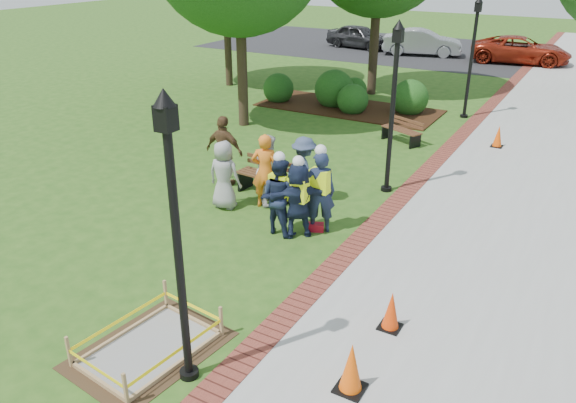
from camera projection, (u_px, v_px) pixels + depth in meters
The scene contains 31 objects.
ground at pixel (236, 263), 11.18m from camera, with size 100.00×100.00×0.00m, color #285116.
sidewalk at pixel (565, 158), 16.79m from camera, with size 6.00×60.00×0.02m, color #9E9E99.
brick_edging at pixel (456, 141), 18.27m from camera, with size 0.50×60.00×0.03m, color maroon.
mulch_bed at pixel (348, 108), 22.01m from camera, with size 7.00×3.00×0.05m, color #381E0F.
parking_lot at pixel (503, 57), 32.49m from camera, with size 36.00×12.00×0.01m, color black.
wet_concrete_pad at pixel (148, 338), 8.66m from camera, with size 1.95×2.48×0.55m.
bench_near at pixel (268, 184), 14.19m from camera, with size 1.71×0.71×0.90m.
bench_far at pixel (401, 135), 18.04m from camera, with size 1.47×0.99×0.76m.
cone_front at pixel (351, 368), 7.81m from camera, with size 0.41×0.41×0.81m.
cone_back at pixel (391, 311), 9.13m from camera, with size 0.36×0.36×0.70m.
cone_far at pixel (498, 137), 17.59m from camera, with size 0.35×0.35×0.69m.
toolbox at pixel (316, 227), 12.44m from camera, with size 0.36×0.20×0.18m, color #A70C1E.
lamp_near at pixel (176, 225), 7.22m from camera, with size 0.28×0.28×4.26m.
lamp_mid at pixel (393, 96), 13.54m from camera, with size 0.28×0.28×4.26m.
lamp_far at pixel (473, 49), 19.85m from camera, with size 0.28×0.28×4.26m.
shrub_a at pixel (278, 101), 23.03m from camera, with size 1.24×1.24×1.24m, color #133E11.
shrub_b at pixel (334, 106), 22.40m from camera, with size 1.54×1.54×1.54m, color #133E11.
shrub_c at pixel (352, 113), 21.43m from camera, with size 1.19×1.19×1.19m, color #133E11.
shrub_d at pixel (409, 113), 21.39m from camera, with size 1.38×1.38×1.38m, color #133E11.
shrub_e at pixel (354, 101), 23.14m from camera, with size 1.03×1.03×1.03m, color #133E11.
casual_person_a at pixel (224, 175), 13.28m from camera, with size 0.56×0.39×1.66m.
casual_person_b at pixel (265, 171), 13.29m from camera, with size 0.67×0.54×1.82m.
casual_person_c at pixel (269, 169), 13.54m from camera, with size 0.64×0.65×1.73m.
casual_person_d at pixel (224, 151), 14.53m from camera, with size 0.60×0.39×1.87m.
casual_person_e at pixel (304, 171), 13.50m from camera, with size 0.64×0.58×1.68m.
hivis_worker_a at pixel (298, 197), 11.91m from camera, with size 0.64×0.62×1.84m.
hivis_worker_b at pixel (320, 190), 12.09m from camera, with size 0.71×0.63×2.01m.
hivis_worker_c at pixel (280, 193), 12.05m from camera, with size 0.60×0.43×1.88m.
parked_car_a at pixel (359, 48), 35.40m from camera, with size 4.75×2.06×1.55m, color #27272A.
parked_car_b at pixel (421, 55), 32.98m from camera, with size 4.94×2.15×1.61m, color gray.
parked_car_c at pixel (518, 63), 30.71m from camera, with size 4.77×2.07×1.56m, color maroon.
Camera 1 is at (5.73, -7.87, 5.73)m, focal length 35.00 mm.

